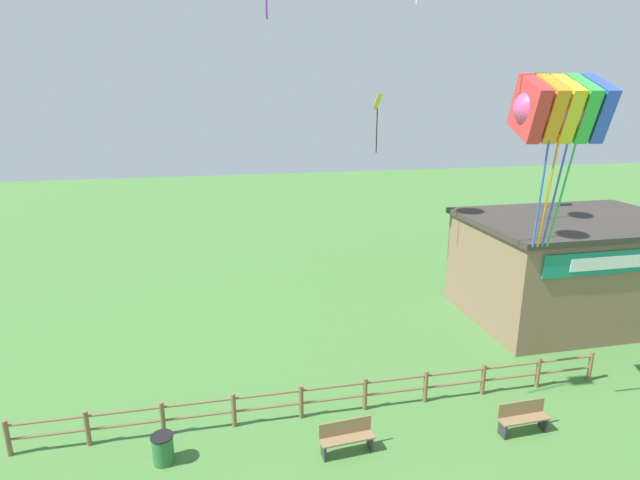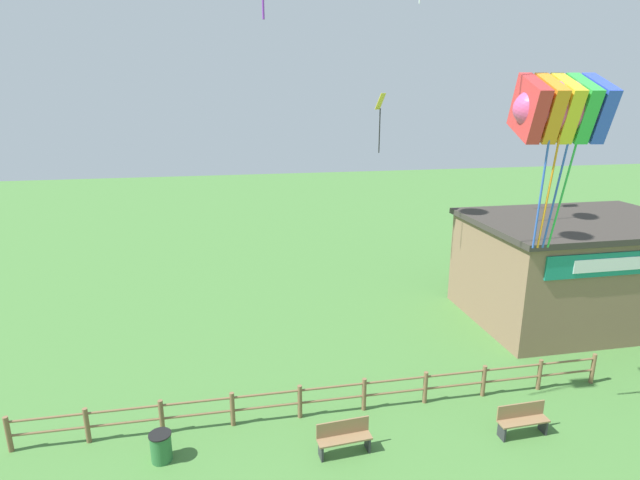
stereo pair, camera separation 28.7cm
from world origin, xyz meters
name	(u,v)px [view 1 (the left image)]	position (x,y,z in m)	size (l,w,h in m)	color
wooden_fence	(334,396)	(0.00, 7.92, 0.62)	(18.34, 0.14, 1.09)	brown
seaside_building	(571,267)	(11.95, 12.92, 2.26)	(9.09, 6.40, 4.49)	#84664C
park_bench_near_fence	(346,436)	(-0.07, 6.13, 0.50)	(1.53, 0.52, 0.94)	olive
park_bench_by_building	(523,416)	(5.18, 5.91, 0.50)	(1.51, 0.45, 0.94)	olive
trash_bin	(163,449)	(-4.96, 6.76, 0.41)	(0.60, 0.60, 0.82)	#2D6B38
kite_rainbow_parafoil	(560,108)	(5.62, 6.56, 9.16)	(2.68, 2.06, 4.60)	#E54C8C
kite_yellow_diamond	(377,113)	(3.61, 15.38, 8.84)	(0.54, 0.57, 2.44)	yellow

